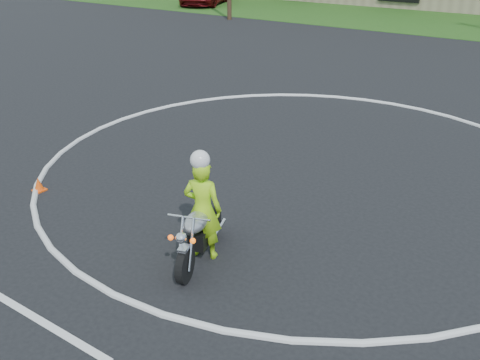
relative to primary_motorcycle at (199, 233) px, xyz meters
The scene contains 4 objects.
ground 1.62m from the primary_motorcycle, 107.30° to the left, with size 120.00×120.00×0.00m, color black.
course_markings 6.09m from the primary_motorcycle, 73.59° to the left, with size 19.05×19.05×0.12m.
primary_motorcycle is the anchor object (origin of this frame).
rider_primary_grp 0.45m from the primary_motorcycle, 96.39° to the left, with size 0.74×0.60×1.94m.
Camera 1 is at (5.33, -7.35, 5.00)m, focal length 40.00 mm.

